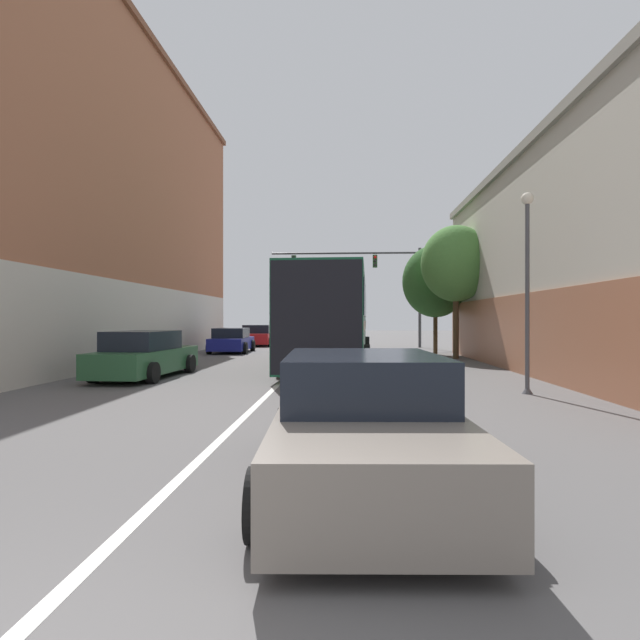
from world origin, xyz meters
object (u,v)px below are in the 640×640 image
at_px(parked_car_left_near, 145,355).
at_px(parked_car_left_mid, 232,341).
at_px(traffic_signal_gantry, 373,274).
at_px(hatchback_foreground, 364,423).
at_px(street_tree_far, 435,281).
at_px(street_lamp, 527,284).
at_px(parked_car_left_far, 259,336).
at_px(street_tree_near, 456,264).
at_px(bus, 332,316).

xyz_separation_m(parked_car_left_near, parked_car_left_mid, (-0.02, 11.54, -0.04)).
distance_m(parked_car_left_mid, traffic_signal_gantry, 10.29).
xyz_separation_m(parked_car_left_mid, traffic_signal_gantry, (7.84, 5.34, 4.00)).
bearing_deg(hatchback_foreground, traffic_signal_gantry, -5.95).
xyz_separation_m(parked_car_left_mid, street_tree_far, (10.62, -0.89, 3.06)).
relative_size(parked_car_left_near, street_lamp, 0.99).
distance_m(hatchback_foreground, street_tree_far, 20.82).
height_order(parked_car_left_near, parked_car_left_far, parked_car_left_near).
distance_m(parked_car_left_far, street_tree_near, 15.50).
relative_size(street_lamp, street_tree_near, 0.79).
relative_size(parked_car_left_far, street_lamp, 0.82).
height_order(parked_car_left_mid, street_lamp, street_lamp).
distance_m(street_tree_near, street_tree_far, 2.87).
xyz_separation_m(hatchback_foreground, street_lamp, (4.09, 6.68, 1.94)).
distance_m(parked_car_left_near, traffic_signal_gantry, 19.03).
bearing_deg(street_lamp, parked_car_left_near, 164.90).
distance_m(bus, street_tree_far, 8.56).
relative_size(bus, parked_car_left_mid, 2.74).
height_order(bus, street_tree_near, street_tree_near).
height_order(hatchback_foreground, parked_car_left_near, parked_car_left_near).
relative_size(parked_car_left_near, parked_car_left_far, 1.21).
relative_size(bus, parked_car_left_far, 2.97).
distance_m(traffic_signal_gantry, street_tree_far, 6.88).
xyz_separation_m(parked_car_left_near, street_tree_far, (10.60, 10.66, 3.02)).
xyz_separation_m(parked_car_left_near, parked_car_left_far, (0.22, 18.41, -0.00)).
bearing_deg(hatchback_foreground, bus, 0.49).
bearing_deg(street_tree_far, street_tree_near, -81.46).
height_order(parked_car_left_mid, parked_car_left_far, parked_car_left_far).
xyz_separation_m(hatchback_foreground, parked_car_left_far, (-6.04, 27.88, 0.01)).
relative_size(hatchback_foreground, traffic_signal_gantry, 0.46).
height_order(street_lamp, street_tree_far, street_tree_far).
bearing_deg(parked_car_left_far, street_lamp, -153.60).
bearing_deg(street_lamp, parked_car_left_mid, 125.88).
bearing_deg(bus, parked_car_left_mid, 38.89).
distance_m(hatchback_foreground, parked_car_left_mid, 21.94).
relative_size(parked_car_left_mid, traffic_signal_gantry, 0.44).
bearing_deg(parked_car_left_mid, parked_car_left_near, 178.33).
bearing_deg(hatchback_foreground, parked_car_left_near, 30.90).
bearing_deg(traffic_signal_gantry, street_tree_far, -65.95).
bearing_deg(bus, street_tree_far, -34.57).
height_order(bus, street_tree_far, street_tree_far).
bearing_deg(traffic_signal_gantry, parked_car_left_far, 168.67).
bearing_deg(street_tree_far, hatchback_foreground, -102.15).
bearing_deg(street_tree_near, parked_car_left_mid, 161.62).
xyz_separation_m(bus, parked_car_left_far, (-5.32, 14.43, -1.24)).
xyz_separation_m(traffic_signal_gantry, street_tree_near, (3.20, -9.01, -0.36)).
distance_m(parked_car_left_near, street_tree_far, 15.33).
height_order(bus, traffic_signal_gantry, traffic_signal_gantry).
relative_size(traffic_signal_gantry, street_lamp, 1.99).
relative_size(parked_car_left_mid, street_tree_near, 0.70).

